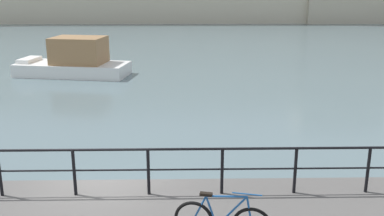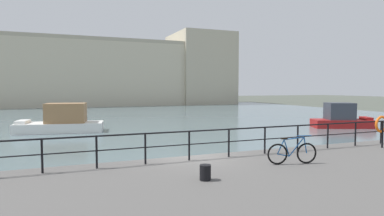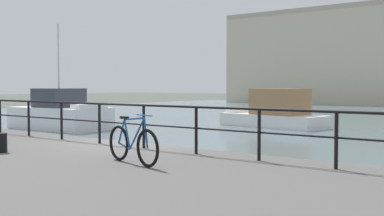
{
  "view_description": "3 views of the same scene",
  "coord_description": "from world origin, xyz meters",
  "px_view_note": "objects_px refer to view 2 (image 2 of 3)",
  "views": [
    {
      "loc": [
        1.95,
        -9.56,
        5.49
      ],
      "look_at": [
        2.24,
        3.87,
        1.65
      ],
      "focal_mm": 41.14,
      "sensor_mm": 36.0,
      "label": 1
    },
    {
      "loc": [
        -4.63,
        -11.62,
        3.61
      ],
      "look_at": [
        1.38,
        3.48,
        2.61
      ],
      "focal_mm": 30.7,
      "sensor_mm": 36.0,
      "label": 2
    },
    {
      "loc": [
        9.23,
        -9.24,
        2.53
      ],
      "look_at": [
        -0.04,
        2.77,
        1.83
      ],
      "focal_mm": 44.86,
      "sensor_mm": 36.0,
      "label": 3
    }
  ],
  "objects_px": {
    "harbor_building": "(113,74)",
    "moored_white_yacht": "(62,121)",
    "moored_green_narrowboat": "(341,118)",
    "parked_bicycle": "(292,153)",
    "mooring_bollard": "(205,173)",
    "life_ring_stand": "(382,125)"
  },
  "relations": [
    {
      "from": "moored_green_narrowboat",
      "to": "moored_white_yacht",
      "type": "bearing_deg",
      "value": -171.34
    },
    {
      "from": "moored_green_narrowboat",
      "to": "mooring_bollard",
      "type": "distance_m",
      "value": 24.38
    },
    {
      "from": "harbor_building",
      "to": "life_ring_stand",
      "type": "relative_size",
      "value": 44.85
    },
    {
      "from": "moored_white_yacht",
      "to": "parked_bicycle",
      "type": "relative_size",
      "value": 4.06
    },
    {
      "from": "moored_green_narrowboat",
      "to": "parked_bicycle",
      "type": "relative_size",
      "value": 3.19
    },
    {
      "from": "harbor_building",
      "to": "parked_bicycle",
      "type": "xyz_separation_m",
      "value": [
        -2.75,
        -60.91,
        -5.2
      ]
    },
    {
      "from": "mooring_bollard",
      "to": "moored_green_narrowboat",
      "type": "bearing_deg",
      "value": 35.56
    },
    {
      "from": "moored_white_yacht",
      "to": "moored_green_narrowboat",
      "type": "distance_m",
      "value": 24.33
    },
    {
      "from": "moored_white_yacht",
      "to": "mooring_bollard",
      "type": "xyz_separation_m",
      "value": [
        3.7,
        -20.36,
        0.31
      ]
    },
    {
      "from": "moored_white_yacht",
      "to": "life_ring_stand",
      "type": "distance_m",
      "value": 22.63
    },
    {
      "from": "moored_white_yacht",
      "to": "parked_bicycle",
      "type": "xyz_separation_m",
      "value": [
        7.26,
        -19.66,
        0.48
      ]
    },
    {
      "from": "moored_white_yacht",
      "to": "mooring_bollard",
      "type": "height_order",
      "value": "moored_white_yacht"
    },
    {
      "from": "mooring_bollard",
      "to": "life_ring_stand",
      "type": "distance_m",
      "value": 9.41
    },
    {
      "from": "parked_bicycle",
      "to": "mooring_bollard",
      "type": "relative_size",
      "value": 3.94
    },
    {
      "from": "harbor_building",
      "to": "mooring_bollard",
      "type": "xyz_separation_m",
      "value": [
        -6.3,
        -61.6,
        -5.37
      ]
    },
    {
      "from": "life_ring_stand",
      "to": "moored_white_yacht",
      "type": "bearing_deg",
      "value": 124.83
    },
    {
      "from": "moored_white_yacht",
      "to": "parked_bicycle",
      "type": "distance_m",
      "value": 20.96
    },
    {
      "from": "harbor_building",
      "to": "moored_green_narrowboat",
      "type": "distance_m",
      "value": 49.65
    },
    {
      "from": "mooring_bollard",
      "to": "life_ring_stand",
      "type": "height_order",
      "value": "life_ring_stand"
    },
    {
      "from": "moored_white_yacht",
      "to": "moored_green_narrowboat",
      "type": "height_order",
      "value": "moored_white_yacht"
    },
    {
      "from": "harbor_building",
      "to": "moored_white_yacht",
      "type": "height_order",
      "value": "harbor_building"
    },
    {
      "from": "parked_bicycle",
      "to": "life_ring_stand",
      "type": "height_order",
      "value": "life_ring_stand"
    }
  ]
}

